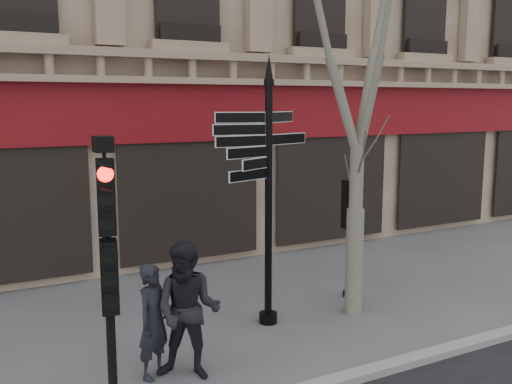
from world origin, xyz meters
TOP-DOWN VIEW (x-y plane):
  - ground at (0.00, 0.00)m, footprint 80.00×80.00m
  - kerb at (0.00, -1.40)m, footprint 80.00×0.25m
  - fingerpost at (-0.11, 1.02)m, footprint 2.15×2.15m
  - traffic_signal_main at (-3.30, -0.84)m, footprint 0.43×0.35m
  - traffic_signal_secondary at (1.97, 1.45)m, footprint 0.39×0.28m
  - plane_tree at (1.50, 0.69)m, footprint 2.83×2.83m
  - pedestrian_a at (-2.49, 0.05)m, footprint 0.71×0.66m
  - pedestrian_b at (-2.08, -0.21)m, footprint 1.21×1.16m

SIDE VIEW (x-z plane):
  - ground at x=0.00m, z-range 0.00..0.00m
  - kerb at x=0.00m, z-range 0.00..0.12m
  - pedestrian_a at x=-2.49m, z-range 0.00..1.64m
  - pedestrian_b at x=-2.08m, z-range 0.00..1.96m
  - traffic_signal_secondary at x=1.97m, z-range 0.45..2.72m
  - traffic_signal_main at x=-3.30m, z-range 0.46..3.93m
  - fingerpost at x=-0.11m, z-range 0.79..5.42m
  - plane_tree at x=1.50m, z-range 1.52..9.04m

